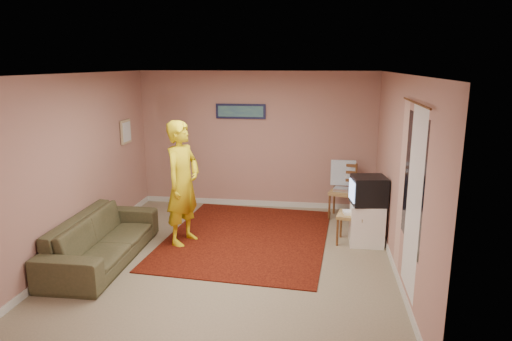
# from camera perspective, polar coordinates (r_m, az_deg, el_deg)

# --- Properties ---
(ground) EXTENTS (5.00, 5.00, 0.00)m
(ground) POSITION_cam_1_polar(r_m,az_deg,el_deg) (6.72, -2.92, -10.78)
(ground) COLOR gray
(ground) RESTS_ON ground
(wall_back) EXTENTS (4.50, 0.02, 2.60)m
(wall_back) POSITION_cam_1_polar(r_m,az_deg,el_deg) (8.72, 0.08, 3.81)
(wall_back) COLOR #A2756A
(wall_back) RESTS_ON ground
(wall_front) EXTENTS (4.50, 0.02, 2.60)m
(wall_front) POSITION_cam_1_polar(r_m,az_deg,el_deg) (3.98, -10.00, -8.09)
(wall_front) COLOR #A2756A
(wall_front) RESTS_ON ground
(wall_left) EXTENTS (0.02, 5.00, 2.60)m
(wall_left) POSITION_cam_1_polar(r_m,az_deg,el_deg) (7.08, -21.24, 0.66)
(wall_left) COLOR #A2756A
(wall_left) RESTS_ON ground
(wall_right) EXTENTS (0.02, 5.00, 2.60)m
(wall_right) POSITION_cam_1_polar(r_m,az_deg,el_deg) (6.28, 17.55, -0.57)
(wall_right) COLOR #A2756A
(wall_right) RESTS_ON ground
(ceiling) EXTENTS (4.50, 5.00, 0.02)m
(ceiling) POSITION_cam_1_polar(r_m,az_deg,el_deg) (6.13, -3.21, 11.99)
(ceiling) COLOR silver
(ceiling) RESTS_ON wall_back
(baseboard_back) EXTENTS (4.50, 0.02, 0.10)m
(baseboard_back) POSITION_cam_1_polar(r_m,az_deg,el_deg) (9.00, 0.07, -4.08)
(baseboard_back) COLOR silver
(baseboard_back) RESTS_ON ground
(baseboard_left) EXTENTS (0.02, 5.00, 0.10)m
(baseboard_left) POSITION_cam_1_polar(r_m,az_deg,el_deg) (7.43, -20.36, -8.79)
(baseboard_left) COLOR silver
(baseboard_left) RESTS_ON ground
(baseboard_right) EXTENTS (0.02, 5.00, 0.10)m
(baseboard_right) POSITION_cam_1_polar(r_m,az_deg,el_deg) (6.67, 16.70, -11.05)
(baseboard_right) COLOR silver
(baseboard_right) RESTS_ON ground
(window) EXTENTS (0.01, 1.10, 1.50)m
(window) POSITION_cam_1_polar(r_m,az_deg,el_deg) (5.38, 19.10, -1.30)
(window) COLOR black
(window) RESTS_ON wall_right
(curtain_sheer) EXTENTS (0.01, 0.75, 2.10)m
(curtain_sheer) POSITION_cam_1_polar(r_m,az_deg,el_deg) (5.29, 19.09, -3.80)
(curtain_sheer) COLOR white
(curtain_sheer) RESTS_ON wall_right
(curtain_floral) EXTENTS (0.01, 0.35, 2.10)m
(curtain_floral) POSITION_cam_1_polar(r_m,az_deg,el_deg) (5.95, 17.71, -1.83)
(curtain_floral) COLOR beige
(curtain_floral) RESTS_ON wall_right
(curtain_rod) EXTENTS (0.02, 1.40, 0.02)m
(curtain_rod) POSITION_cam_1_polar(r_m,az_deg,el_deg) (5.23, 19.35, 7.98)
(curtain_rod) COLOR brown
(curtain_rod) RESTS_ON wall_right
(picture_back) EXTENTS (0.95, 0.04, 0.28)m
(picture_back) POSITION_cam_1_polar(r_m,az_deg,el_deg) (8.66, -1.93, 7.41)
(picture_back) COLOR #141638
(picture_back) RESTS_ON wall_back
(picture_left) EXTENTS (0.04, 0.38, 0.42)m
(picture_left) POSITION_cam_1_polar(r_m,az_deg,el_deg) (8.43, -15.95, 4.68)
(picture_left) COLOR tan
(picture_left) RESTS_ON wall_left
(area_rug) EXTENTS (2.71, 3.29, 0.02)m
(area_rug) POSITION_cam_1_polar(r_m,az_deg,el_deg) (7.39, -1.15, -8.37)
(area_rug) COLOR black
(area_rug) RESTS_ON ground
(tv_cabinet) EXTENTS (0.50, 0.46, 0.64)m
(tv_cabinet) POSITION_cam_1_polar(r_m,az_deg,el_deg) (7.26, 13.67, -6.53)
(tv_cabinet) COLOR white
(tv_cabinet) RESTS_ON ground
(crt_tv) EXTENTS (0.56, 0.52, 0.43)m
(crt_tv) POSITION_cam_1_polar(r_m,az_deg,el_deg) (7.10, 13.87, -2.44)
(crt_tv) COLOR black
(crt_tv) RESTS_ON tv_cabinet
(chair_a) EXTENTS (0.54, 0.52, 0.53)m
(chair_a) POSITION_cam_1_polar(r_m,az_deg,el_deg) (8.29, 10.83, -1.88)
(chair_a) COLOR #A98552
(chair_a) RESTS_ON ground
(dvd_player) EXTENTS (0.36, 0.29, 0.05)m
(dvd_player) POSITION_cam_1_polar(r_m,az_deg,el_deg) (8.31, 10.80, -2.35)
(dvd_player) COLOR #BCBCC2
(dvd_player) RESTS_ON chair_a
(blue_throw) EXTENTS (0.44, 0.06, 0.46)m
(blue_throw) POSITION_cam_1_polar(r_m,az_deg,el_deg) (8.43, 10.82, -0.28)
(blue_throw) COLOR #89B7E1
(blue_throw) RESTS_ON chair_a
(chair_b) EXTENTS (0.47, 0.49, 0.50)m
(chair_b) POSITION_cam_1_polar(r_m,az_deg,el_deg) (7.17, 11.82, -4.62)
(chair_b) COLOR #A98552
(chair_b) RESTS_ON ground
(game_console) EXTENTS (0.26, 0.21, 0.05)m
(game_console) POSITION_cam_1_polar(r_m,az_deg,el_deg) (7.19, 11.79, -5.14)
(game_console) COLOR white
(game_console) RESTS_ON chair_b
(sofa) EXTENTS (0.90, 2.23, 0.65)m
(sofa) POSITION_cam_1_polar(r_m,az_deg,el_deg) (6.84, -18.65, -8.09)
(sofa) COLOR #4C462E
(sofa) RESTS_ON ground
(person) EXTENTS (0.65, 0.80, 1.91)m
(person) POSITION_cam_1_polar(r_m,az_deg,el_deg) (7.02, -9.15, -1.58)
(person) COLOR yellow
(person) RESTS_ON ground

